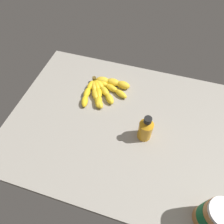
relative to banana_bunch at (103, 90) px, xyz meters
The scene contains 4 objects.
ground_plane 20.26cm from the banana_bunch, 132.33° to the left, with size 99.27×74.52×3.30cm, color gray.
banana_bunch is the anchor object (origin of this frame).
peanut_butter_jar 66.77cm from the banana_bunch, 139.41° to the left, with size 8.74×8.74×14.42cm.
honey_bottle 30.81cm from the banana_bunch, 143.29° to the left, with size 5.78×5.78×13.27cm.
Camera 1 is at (-10.29, 47.18, 75.83)cm, focal length 32.51 mm.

